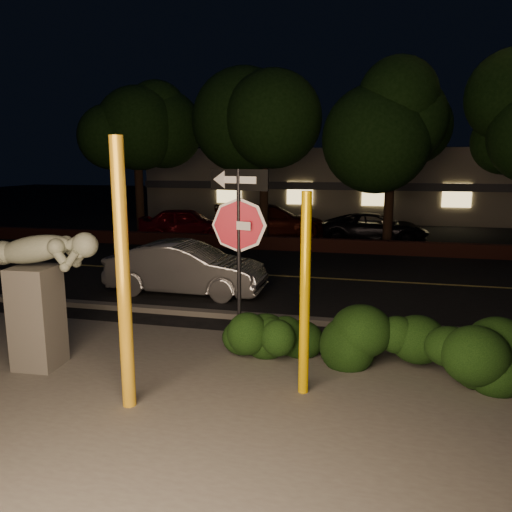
{
  "coord_description": "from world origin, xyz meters",
  "views": [
    {
      "loc": [
        1.97,
        -7.01,
        3.34
      ],
      "look_at": [
        -0.13,
        1.8,
        1.6
      ],
      "focal_mm": 35.0,
      "sensor_mm": 36.0,
      "label": 1
    }
  ],
  "objects_px": {
    "sculpture": "(37,285)",
    "signpost": "(239,226)",
    "yellow_pole_right": "(305,296)",
    "parked_car_dark": "(375,228)",
    "parked_car_darkred": "(271,221)",
    "silver_sedan": "(186,268)",
    "yellow_pole_left": "(123,278)",
    "parked_car_red": "(187,224)"
  },
  "relations": [
    {
      "from": "signpost",
      "to": "parked_car_darkred",
      "type": "relative_size",
      "value": 0.65
    },
    {
      "from": "silver_sedan",
      "to": "parked_car_dark",
      "type": "bearing_deg",
      "value": -25.24
    },
    {
      "from": "yellow_pole_right",
      "to": "parked_car_dark",
      "type": "height_order",
      "value": "yellow_pole_right"
    },
    {
      "from": "parked_car_red",
      "to": "parked_car_dark",
      "type": "xyz_separation_m",
      "value": [
        7.85,
        1.14,
        -0.09
      ]
    },
    {
      "from": "yellow_pole_right",
      "to": "sculpture",
      "type": "relative_size",
      "value": 1.3
    },
    {
      "from": "sculpture",
      "to": "silver_sedan",
      "type": "bearing_deg",
      "value": 79.32
    },
    {
      "from": "signpost",
      "to": "parked_car_red",
      "type": "xyz_separation_m",
      "value": [
        -5.63,
        12.05,
        -1.6
      ]
    },
    {
      "from": "parked_car_red",
      "to": "parked_car_darkred",
      "type": "height_order",
      "value": "parked_car_darkred"
    },
    {
      "from": "silver_sedan",
      "to": "signpost",
      "type": "bearing_deg",
      "value": -146.09
    },
    {
      "from": "yellow_pole_left",
      "to": "silver_sedan",
      "type": "xyz_separation_m",
      "value": [
        -1.4,
        5.78,
        -1.17
      ]
    },
    {
      "from": "silver_sedan",
      "to": "parked_car_red",
      "type": "relative_size",
      "value": 1.0
    },
    {
      "from": "yellow_pole_left",
      "to": "silver_sedan",
      "type": "height_order",
      "value": "yellow_pole_left"
    },
    {
      "from": "yellow_pole_right",
      "to": "sculpture",
      "type": "height_order",
      "value": "yellow_pole_right"
    },
    {
      "from": "yellow_pole_right",
      "to": "silver_sedan",
      "type": "relative_size",
      "value": 0.73
    },
    {
      "from": "parked_car_dark",
      "to": "parked_car_red",
      "type": "bearing_deg",
      "value": 97.88
    },
    {
      "from": "signpost",
      "to": "sculpture",
      "type": "bearing_deg",
      "value": -141.79
    },
    {
      "from": "yellow_pole_left",
      "to": "parked_car_dark",
      "type": "height_order",
      "value": "yellow_pole_left"
    },
    {
      "from": "signpost",
      "to": "parked_car_red",
      "type": "height_order",
      "value": "signpost"
    },
    {
      "from": "yellow_pole_right",
      "to": "silver_sedan",
      "type": "bearing_deg",
      "value": 127.32
    },
    {
      "from": "yellow_pole_right",
      "to": "silver_sedan",
      "type": "height_order",
      "value": "yellow_pole_right"
    },
    {
      "from": "parked_car_darkred",
      "to": "parked_car_dark",
      "type": "distance_m",
      "value": 4.5
    },
    {
      "from": "parked_car_darkred",
      "to": "yellow_pole_left",
      "type": "bearing_deg",
      "value": 166.84
    },
    {
      "from": "yellow_pole_right",
      "to": "yellow_pole_left",
      "type": "bearing_deg",
      "value": -157.24
    },
    {
      "from": "yellow_pole_left",
      "to": "sculpture",
      "type": "relative_size",
      "value": 1.62
    },
    {
      "from": "parked_car_red",
      "to": "parked_car_darkred",
      "type": "bearing_deg",
      "value": -76.43
    },
    {
      "from": "silver_sedan",
      "to": "parked_car_darkred",
      "type": "xyz_separation_m",
      "value": [
        0.15,
        9.87,
        0.06
      ]
    },
    {
      "from": "yellow_pole_left",
      "to": "yellow_pole_right",
      "type": "relative_size",
      "value": 1.25
    },
    {
      "from": "yellow_pole_left",
      "to": "signpost",
      "type": "xyz_separation_m",
      "value": [
        1.01,
        2.09,
        0.45
      ]
    },
    {
      "from": "silver_sedan",
      "to": "parked_car_dark",
      "type": "relative_size",
      "value": 0.93
    },
    {
      "from": "silver_sedan",
      "to": "parked_car_darkred",
      "type": "bearing_deg",
      "value": -0.08
    },
    {
      "from": "parked_car_red",
      "to": "parked_car_darkred",
      "type": "relative_size",
      "value": 0.81
    },
    {
      "from": "yellow_pole_right",
      "to": "parked_car_darkred",
      "type": "xyz_separation_m",
      "value": [
        -3.53,
        14.69,
        -0.75
      ]
    },
    {
      "from": "yellow_pole_left",
      "to": "yellow_pole_right",
      "type": "height_order",
      "value": "yellow_pole_left"
    },
    {
      "from": "sculpture",
      "to": "parked_car_darkred",
      "type": "xyz_separation_m",
      "value": [
        0.75,
        14.76,
        -0.67
      ]
    },
    {
      "from": "yellow_pole_left",
      "to": "silver_sedan",
      "type": "relative_size",
      "value": 0.91
    },
    {
      "from": "signpost",
      "to": "silver_sedan",
      "type": "xyz_separation_m",
      "value": [
        -2.41,
        3.69,
        -1.62
      ]
    },
    {
      "from": "yellow_pole_left",
      "to": "sculpture",
      "type": "bearing_deg",
      "value": 156.19
    },
    {
      "from": "parked_car_red",
      "to": "parked_car_dark",
      "type": "relative_size",
      "value": 0.93
    },
    {
      "from": "parked_car_darkred",
      "to": "parked_car_dark",
      "type": "relative_size",
      "value": 1.15
    },
    {
      "from": "yellow_pole_right",
      "to": "parked_car_darkred",
      "type": "bearing_deg",
      "value": 103.51
    },
    {
      "from": "sculpture",
      "to": "signpost",
      "type": "bearing_deg",
      "value": 18.19
    },
    {
      "from": "yellow_pole_left",
      "to": "silver_sedan",
      "type": "distance_m",
      "value": 6.06
    }
  ]
}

